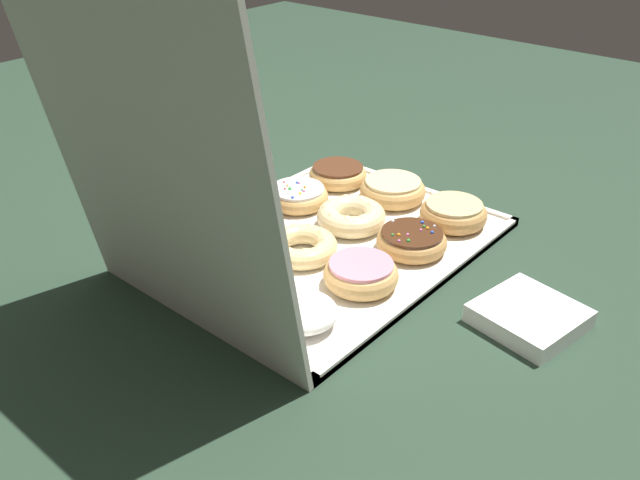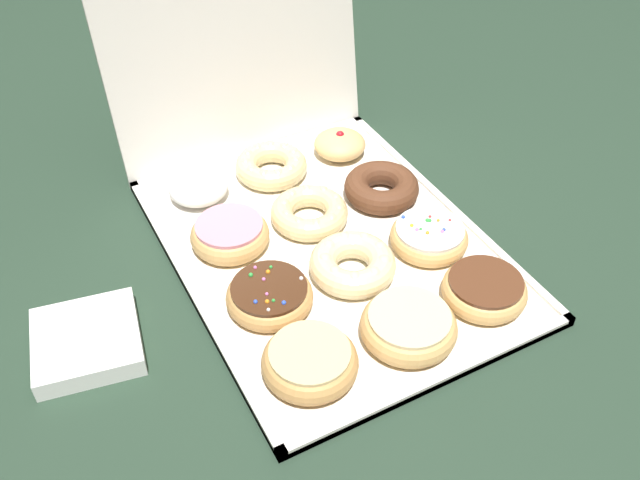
# 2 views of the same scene
# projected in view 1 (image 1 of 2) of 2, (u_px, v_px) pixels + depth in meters

# --- Properties ---
(ground_plane) EXTENTS (3.00, 3.00, 0.00)m
(ground_plane) POSITION_uv_depth(u_px,v_px,m) (326.00, 246.00, 1.14)
(ground_plane) COLOR #233828
(donut_box) EXTENTS (0.43, 0.55, 0.01)m
(donut_box) POSITION_uv_depth(u_px,v_px,m) (326.00, 243.00, 1.14)
(donut_box) COLOR silver
(donut_box) RESTS_ON ground
(box_lid_open) EXTENTS (0.43, 0.10, 0.52)m
(box_lid_open) POSITION_uv_depth(u_px,v_px,m) (150.00, 164.00, 0.80)
(box_lid_open) COLOR silver
(box_lid_open) RESTS_ON ground
(glazed_ring_donut_0) EXTENTS (0.12, 0.12, 0.04)m
(glazed_ring_donut_0) POSITION_uv_depth(u_px,v_px,m) (453.00, 213.00, 1.18)
(glazed_ring_donut_0) COLOR tan
(glazed_ring_donut_0) RESTS_ON donut_box
(glazed_ring_donut_1) EXTENTS (0.12, 0.12, 0.04)m
(glazed_ring_donut_1) POSITION_uv_depth(u_px,v_px,m) (393.00, 190.00, 1.26)
(glazed_ring_donut_1) COLOR tan
(glazed_ring_donut_1) RESTS_ON donut_box
(chocolate_frosted_donut_2) EXTENTS (0.11, 0.11, 0.04)m
(chocolate_frosted_donut_2) POSITION_uv_depth(u_px,v_px,m) (338.00, 174.00, 1.32)
(chocolate_frosted_donut_2) COLOR tan
(chocolate_frosted_donut_2) RESTS_ON donut_box
(sprinkle_donut_3) EXTENTS (0.12, 0.12, 0.04)m
(sprinkle_donut_3) POSITION_uv_depth(u_px,v_px,m) (412.00, 241.00, 1.10)
(sprinkle_donut_3) COLOR tan
(sprinkle_donut_3) RESTS_ON donut_box
(cruller_donut_4) EXTENTS (0.12, 0.12, 0.04)m
(cruller_donut_4) POSITION_uv_depth(u_px,v_px,m) (350.00, 215.00, 1.17)
(cruller_donut_4) COLOR beige
(cruller_donut_4) RESTS_ON donut_box
(sprinkle_donut_5) EXTENTS (0.11, 0.11, 0.04)m
(sprinkle_donut_5) POSITION_uv_depth(u_px,v_px,m) (298.00, 196.00, 1.24)
(sprinkle_donut_5) COLOR tan
(sprinkle_donut_5) RESTS_ON donut_box
(pink_frosted_donut_6) EXTENTS (0.11, 0.11, 0.04)m
(pink_frosted_donut_6) POSITION_uv_depth(u_px,v_px,m) (361.00, 274.00, 1.01)
(pink_frosted_donut_6) COLOR tan
(pink_frosted_donut_6) RESTS_ON donut_box
(cruller_donut_7) EXTENTS (0.12, 0.12, 0.04)m
(cruller_donut_7) POSITION_uv_depth(u_px,v_px,m) (300.00, 245.00, 1.09)
(cruller_donut_7) COLOR #EACC8C
(cruller_donut_7) RESTS_ON donut_box
(chocolate_cake_ring_donut_8) EXTENTS (0.12, 0.12, 0.04)m
(chocolate_cake_ring_donut_8) POSITION_uv_depth(u_px,v_px,m) (246.00, 221.00, 1.16)
(chocolate_cake_ring_donut_8) COLOR #59331E
(chocolate_cake_ring_donut_8) RESTS_ON donut_box
(powdered_filled_donut_9) EXTENTS (0.09, 0.09, 0.04)m
(powdered_filled_donut_9) POSITION_uv_depth(u_px,v_px,m) (305.00, 312.00, 0.93)
(powdered_filled_donut_9) COLOR white
(powdered_filled_donut_9) RESTS_ON donut_box
(cruller_donut_10) EXTENTS (0.12, 0.12, 0.04)m
(cruller_donut_10) POSITION_uv_depth(u_px,v_px,m) (241.00, 281.00, 1.00)
(cruller_donut_10) COLOR #EACC8C
(cruller_donut_10) RESTS_ON donut_box
(jelly_filled_donut_11) EXTENTS (0.09, 0.09, 0.05)m
(jelly_filled_donut_11) POSITION_uv_depth(u_px,v_px,m) (186.00, 251.00, 1.07)
(jelly_filled_donut_11) COLOR #E5B770
(jelly_filled_donut_11) RESTS_ON donut_box
(napkin_stack) EXTENTS (0.15, 0.15, 0.03)m
(napkin_stack) POSITION_uv_depth(u_px,v_px,m) (529.00, 316.00, 0.95)
(napkin_stack) COLOR white
(napkin_stack) RESTS_ON ground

